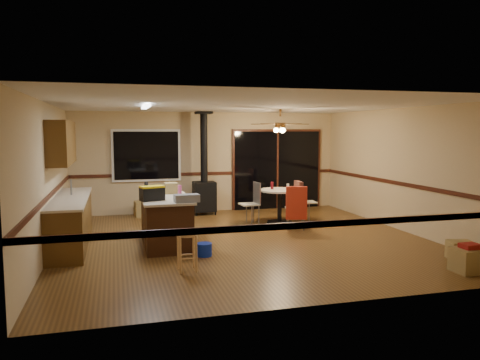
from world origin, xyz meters
name	(u,v)px	position (x,y,z in m)	size (l,w,h in m)	color
floor	(244,240)	(0.00, 0.00, 0.00)	(7.00, 7.00, 0.00)	brown
ceiling	(244,105)	(0.00, 0.00, 2.60)	(7.00, 7.00, 0.00)	silver
wall_back	(208,162)	(0.00, 3.50, 1.30)	(7.00, 7.00, 0.00)	tan
wall_front	(323,200)	(0.00, -3.50, 1.30)	(7.00, 7.00, 0.00)	tan
wall_left	(48,179)	(-3.50, 0.00, 1.30)	(7.00, 7.00, 0.00)	tan
wall_right	(404,170)	(3.50, 0.00, 1.30)	(7.00, 7.00, 0.00)	tan
chair_rail	(244,189)	(0.00, 0.00, 1.00)	(7.00, 7.00, 0.08)	#3E1A0F
window	(147,155)	(-1.60, 3.45, 1.50)	(1.72, 0.10, 1.32)	black
sliding_door	(277,170)	(1.90, 3.45, 1.05)	(2.52, 0.10, 2.10)	black
lower_cabinets	(71,222)	(-3.20, 0.50, 0.43)	(0.60, 3.00, 0.86)	brown
countertop	(70,198)	(-3.20, 0.50, 0.88)	(0.64, 3.04, 0.04)	beige
upper_cabinets	(62,143)	(-3.33, 0.70, 1.90)	(0.35, 2.00, 0.80)	brown
kitchen_island	(166,221)	(-1.50, 0.00, 0.45)	(0.88, 1.68, 0.90)	black
wood_stove	(204,186)	(-0.20, 3.05, 0.73)	(0.55, 0.50, 2.52)	black
ceiling_fan	(280,127)	(1.26, 1.46, 2.21)	(0.24, 0.24, 0.55)	brown
fluorescent_strip	(146,107)	(-1.80, 0.30, 2.56)	(0.10, 1.20, 0.04)	white
toolbox_grey	(187,198)	(-1.21, -0.66, 0.97)	(0.42, 0.24, 0.13)	slate
toolbox_black	(152,194)	(-1.77, -0.32, 1.01)	(0.41, 0.21, 0.22)	black
toolbox_yellow_lid	(152,187)	(-1.77, -0.32, 1.14)	(0.40, 0.21, 0.03)	gold
box_on_island	(171,188)	(-1.33, 0.54, 1.00)	(0.23, 0.31, 0.21)	olive
bottle_dark	(146,189)	(-1.82, 0.35, 1.03)	(0.07, 0.07, 0.26)	black
bottle_pink	(180,191)	(-1.23, 0.05, 1.01)	(0.07, 0.07, 0.21)	#D84C8C
bottle_white	(162,190)	(-1.52, 0.48, 0.99)	(0.06, 0.06, 0.17)	white
bar_stool	(187,252)	(-1.36, -1.68, 0.29)	(0.32, 0.32, 0.58)	tan
blue_bucket	(204,250)	(-0.96, -0.91, 0.11)	(0.26, 0.26, 0.22)	#0D29C0
dining_table	(280,200)	(1.26, 1.46, 0.53)	(0.93, 0.93, 0.78)	black
glass_red	(272,185)	(1.11, 1.56, 0.87)	(0.06, 0.06, 0.17)	#590C14
glass_cream	(288,187)	(1.44, 1.41, 0.85)	(0.06, 0.06, 0.14)	beige
chair_left	(253,198)	(0.66, 1.56, 0.59)	(0.44, 0.43, 0.51)	#BFB48E
chair_near	(296,203)	(1.31, 0.58, 0.60)	(0.52, 0.55, 0.70)	#BFB48E
chair_right	(300,196)	(1.77, 1.52, 0.60)	(0.50, 0.46, 0.70)	#BFB48E
box_under_window	(145,209)	(-1.69, 3.10, 0.19)	(0.48, 0.38, 0.38)	olive
box_corner_a	(470,260)	(2.73, -2.84, 0.18)	(0.48, 0.40, 0.36)	olive
box_corner_b	(461,250)	(3.09, -2.23, 0.15)	(0.38, 0.32, 0.31)	olive
box_small_red	(470,246)	(2.73, -2.84, 0.40)	(0.27, 0.22, 0.07)	maroon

